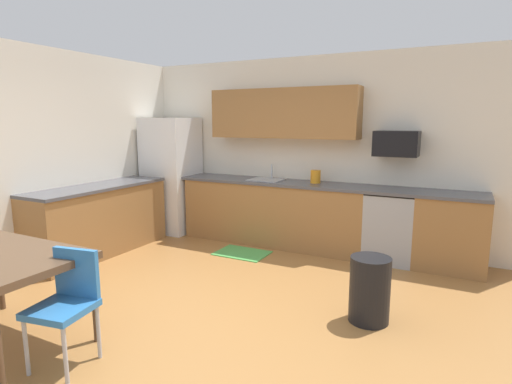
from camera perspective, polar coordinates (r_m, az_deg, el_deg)
name	(u,v)px	position (r m, az deg, el deg)	size (l,w,h in m)	color
ground_plane	(208,310)	(4.11, -6.65, -16.06)	(12.00, 12.00, 0.00)	#9E6B38
wall_back	(307,152)	(6.09, 7.15, 5.60)	(5.80, 0.10, 2.70)	silver
wall_left	(21,159)	(5.65, -29.94, 4.05)	(0.10, 5.80, 2.70)	silver
cabinet_run_back	(273,213)	(6.05, 2.41, -2.99)	(2.74, 0.60, 0.90)	olive
cabinet_run_back_right	(451,233)	(5.52, 25.49, -5.20)	(0.81, 0.60, 0.90)	olive
cabinet_run_left	(100,221)	(5.99, -20.95, -3.77)	(0.60, 2.00, 0.90)	olive
countertop_back	(298,184)	(5.81, 5.87, 1.16)	(4.80, 0.64, 0.04)	#4C4C51
countertop_left	(97,187)	(5.90, -21.23, 0.68)	(0.64, 2.00, 0.04)	#4C4C51
upper_cabinets_back	(283,113)	(5.98, 3.77, 10.85)	(2.20, 0.34, 0.70)	olive
refrigerator	(172,175)	(6.84, -11.66, 2.32)	(0.76, 0.70, 1.84)	white
oven_range	(390,226)	(5.58, 18.21, -4.53)	(0.60, 0.60, 0.91)	#999BA0
microwave	(396,144)	(5.52, 18.97, 6.40)	(0.54, 0.36, 0.32)	black
sink_basin	(266,184)	(6.01, 1.47, 1.11)	(0.48, 0.40, 0.14)	#A5A8AD
sink_faucet	(272,172)	(6.15, 2.20, 2.81)	(0.02, 0.02, 0.24)	#B2B5BA
chair_near_table	(68,298)	(3.41, -24.76, -13.25)	(0.46, 0.46, 0.85)	#2D72B7
trash_bin	(370,290)	(3.91, 15.54, -12.95)	(0.36, 0.36, 0.60)	black
floor_mat	(242,253)	(5.68, -1.95, -8.49)	(0.70, 0.50, 0.01)	#4CA54C
kettle	(316,177)	(5.76, 8.28, 2.04)	(0.14, 0.14, 0.20)	orange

